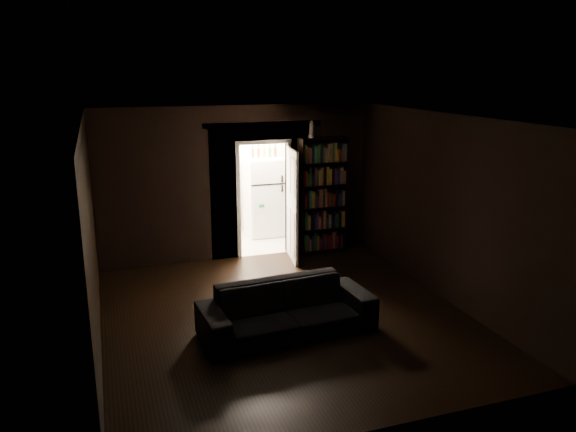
% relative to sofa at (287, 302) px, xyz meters
% --- Properties ---
extents(ground, '(5.50, 5.50, 0.00)m').
position_rel_sofa_xyz_m(ground, '(0.13, 0.48, -0.44)').
color(ground, black).
rests_on(ground, ground).
extents(room_walls, '(5.02, 5.61, 2.84)m').
position_rel_sofa_xyz_m(room_walls, '(0.12, 1.55, 1.24)').
color(room_walls, black).
rests_on(room_walls, ground).
extents(kitchen_alcove, '(2.20, 1.80, 2.60)m').
position_rel_sofa_xyz_m(kitchen_alcove, '(0.63, 4.35, 0.77)').
color(kitchen_alcove, '#BEB3A5').
rests_on(kitchen_alcove, ground).
extents(sofa, '(2.36, 1.16, 0.88)m').
position_rel_sofa_xyz_m(sofa, '(0.00, 0.00, 0.00)').
color(sofa, black).
rests_on(sofa, ground).
extents(bookshelf, '(0.95, 0.52, 2.20)m').
position_rel_sofa_xyz_m(bookshelf, '(1.72, 3.03, 0.66)').
color(bookshelf, black).
rests_on(bookshelf, ground).
extents(refrigerator, '(0.87, 0.82, 1.65)m').
position_rel_sofa_xyz_m(refrigerator, '(1.01, 4.51, 0.38)').
color(refrigerator, white).
rests_on(refrigerator, ground).
extents(door, '(0.17, 0.85, 2.05)m').
position_rel_sofa_xyz_m(door, '(1.04, 2.79, 0.58)').
color(door, white).
rests_on(door, ground).
extents(figurine, '(0.10, 0.10, 0.31)m').
position_rel_sofa_xyz_m(figurine, '(1.50, 3.08, 1.91)').
color(figurine, white).
rests_on(figurine, bookshelf).
extents(bottles, '(0.70, 0.25, 0.28)m').
position_rel_sofa_xyz_m(bottles, '(1.02, 4.50, 1.35)').
color(bottles, black).
rests_on(bottles, refrigerator).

